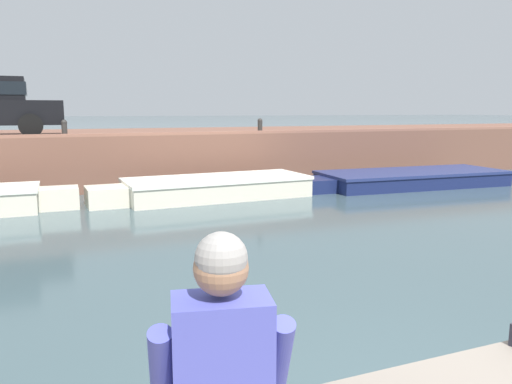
{
  "coord_description": "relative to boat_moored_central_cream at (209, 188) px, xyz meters",
  "views": [
    {
      "loc": [
        -2.33,
        -2.06,
        2.19
      ],
      "look_at": [
        0.17,
        4.07,
        1.11
      ],
      "focal_mm": 35.0,
      "sensor_mm": 36.0,
      "label": 1
    }
  ],
  "objects": [
    {
      "name": "ground_plane",
      "position": [
        -1.26,
        -4.08,
        -0.26
      ],
      "size": [
        400.0,
        400.0,
        0.0
      ],
      "primitive_type": "plane",
      "color": "#3D5156"
    },
    {
      "name": "person_seated_left",
      "position": [
        -3.05,
        -10.29,
        0.92
      ],
      "size": [
        0.58,
        0.59,
        0.97
      ],
      "color": "#282833",
      "rests_on": "near_quay"
    },
    {
      "name": "mooring_bollard_east",
      "position": [
        2.23,
        1.99,
        1.49
      ],
      "size": [
        0.15,
        0.15,
        0.45
      ],
      "color": "#2D2B28",
      "rests_on": "far_quay_wall"
    },
    {
      "name": "far_wall_coping",
      "position": [
        -1.26,
        1.86,
        1.29
      ],
      "size": [
        60.0,
        0.24,
        0.08
      ],
      "primitive_type": "cube",
      "color": "#925F4C",
      "rests_on": "far_quay_wall"
    },
    {
      "name": "mooring_bollard_mid",
      "position": [
        -3.28,
        1.99,
        1.49
      ],
      "size": [
        0.15,
        0.15,
        0.45
      ],
      "color": "#2D2B28",
      "rests_on": "far_quay_wall"
    },
    {
      "name": "boat_moored_east_navy",
      "position": [
        5.89,
        -0.22,
        -0.04
      ],
      "size": [
        6.67,
        2.39,
        0.44
      ],
      "color": "navy",
      "rests_on": "ground"
    },
    {
      "name": "boat_moored_central_cream",
      "position": [
        0.0,
        0.0,
        0.0
      ],
      "size": [
        5.55,
        2.0,
        0.53
      ],
      "color": "silver",
      "rests_on": "ground"
    },
    {
      "name": "far_quay_wall",
      "position": [
        -1.26,
        4.74,
        0.5
      ],
      "size": [
        60.0,
        6.0,
        1.52
      ],
      "primitive_type": "cube",
      "color": "brown",
      "rests_on": "ground"
    }
  ]
}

